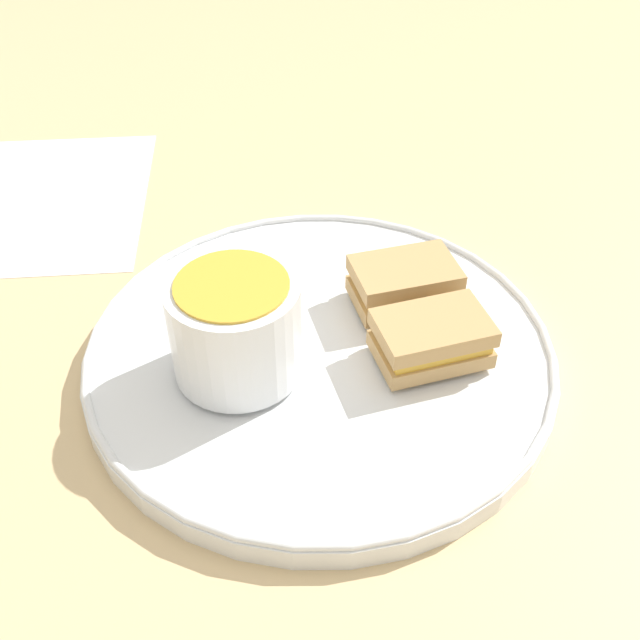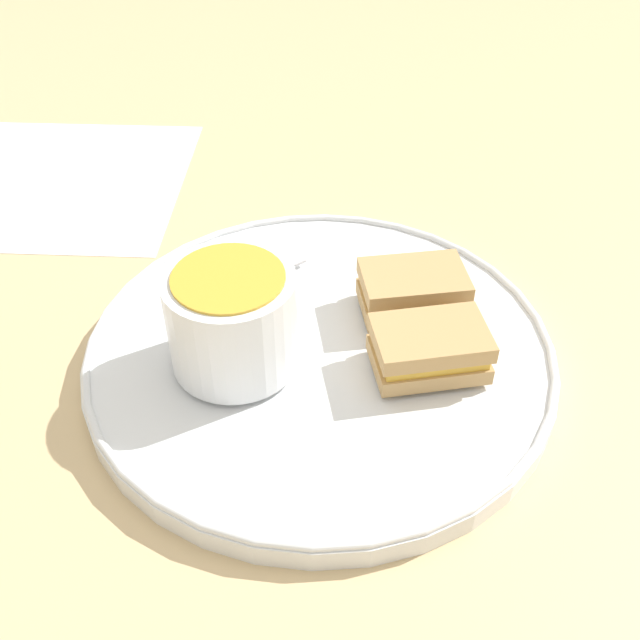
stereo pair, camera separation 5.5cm
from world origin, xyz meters
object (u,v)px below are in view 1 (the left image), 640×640
Objects in this scene: sandwich_half_near at (432,338)px; spoon at (213,298)px; soup_bowl at (235,327)px; sandwich_half_far at (404,283)px.

spoon is at bearing 86.01° from sandwich_half_near.
soup_bowl reaches higher than sandwich_half_far.
sandwich_half_far is (0.11, -0.10, -0.02)m from soup_bowl.
sandwich_half_near reaches higher than spoon.
spoon is 0.98× the size of sandwich_half_far.
sandwich_half_far is at bearing 139.34° from spoon.
soup_bowl is 0.15m from sandwich_half_far.
soup_bowl is at bearing 68.07° from spoon.
sandwich_half_far is (0.06, 0.03, 0.00)m from sandwich_half_near.
soup_bowl is at bearing 137.99° from sandwich_half_far.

